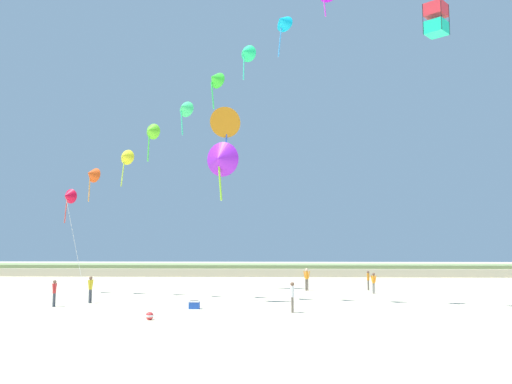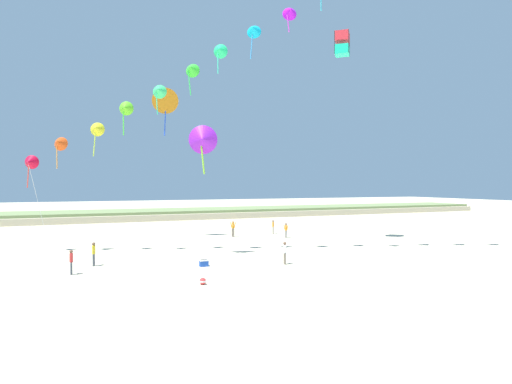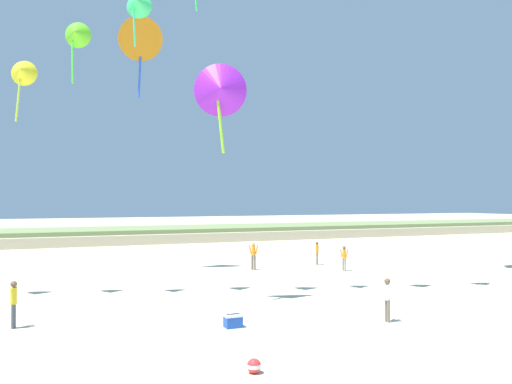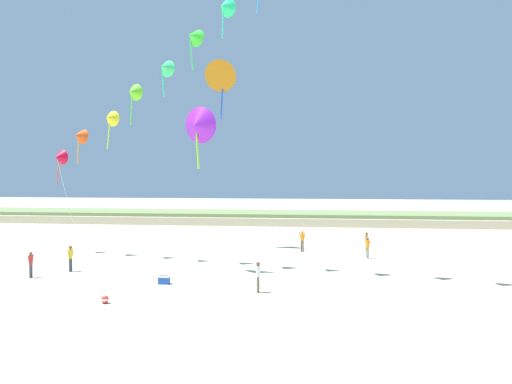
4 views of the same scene
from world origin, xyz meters
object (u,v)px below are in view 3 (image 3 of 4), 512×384
Objects in this scene: person_far_center at (14,301)px; large_kite_high_solo at (221,89)px; person_mid_center at (317,251)px; person_far_right at (387,297)px; person_near_left at (253,253)px; beach_cooler at (233,321)px; person_near_right at (344,257)px; large_kite_low_lead at (140,38)px; beach_ball at (254,366)px.

large_kite_high_solo is (7.60, 0.87, 7.82)m from person_far_center.
person_far_right reaches higher than person_mid_center.
person_mid_center is (4.82, 0.63, -0.12)m from person_near_left.
person_far_right is at bearing -15.24° from beach_cooler.
person_near_right is at bearing 63.28° from person_far_right.
large_kite_high_solo reaches higher than person_far_right.
large_kite_high_solo is at bearing 76.34° from beach_cooler.
person_far_right is 12.65m from person_far_center.
person_far_center reaches higher than person_near_right.
large_kite_low_lead is (-6.55, 1.87, 12.86)m from person_near_left.
person_near_left is 1.10× the size of person_far_center.
person_near_right is at bearing 23.28° from person_far_center.
person_mid_center is at bearing 68.18° from person_far_right.
person_near_right is 15.43m from beach_cooler.
beach_cooler is at bearing -22.87° from person_far_center.
person_near_right is 3.42m from person_mid_center.
beach_ball is (-1.26, -4.64, -0.03)m from beach_cooler.
large_kite_high_solo is at bearing 75.45° from beach_ball.
large_kite_low_lead is at bearing 107.40° from person_far_right.
person_mid_center is 17.30m from large_kite_low_lead.
person_near_left is at bearing 66.48° from beach_ball.
large_kite_high_solo is 12.14m from beach_ball.
person_far_center reaches higher than beach_ball.
beach_cooler is (6.70, -2.83, -0.70)m from person_far_center.
person_mid_center is at bearing 31.64° from person_far_center.
beach_ball is at bearing -105.24° from beach_cooler.
beach_ball is at bearing -53.94° from person_far_center.
person_near_left is at bearing 84.80° from person_far_right.
person_near_left is 4.76× the size of beach_ball.
person_mid_center is 0.99× the size of person_far_right.
large_kite_low_lead reaches higher than beach_ball.
person_near_right is 0.30× the size of large_kite_low_lead.
person_mid_center reaches higher than beach_cooler.
person_near_right is at bearing -92.30° from person_mid_center.
person_mid_center is 22.51m from beach_ball.
person_near_left is 19.63m from beach_ball.
person_near_left reaches higher than person_far_right.
person_near_left is 14.89m from beach_cooler.
person_far_right is at bearing -116.72° from person_near_right.
person_near_left reaches higher than beach_ball.
person_near_right is 0.99× the size of person_mid_center.
person_near_left is at bearing 149.17° from person_near_right.
large_kite_low_lead is 13.69× the size of beach_ball.
person_far_center is 19.13m from large_kite_low_lead.
beach_cooler is (-11.24, -10.55, -0.65)m from person_near_right.
beach_cooler is (-6.56, -13.34, -0.78)m from person_near_left.
person_near_right is at bearing 43.17° from beach_cooler.
person_far_center is at bearing 160.38° from person_far_right.
person_far_right is 0.97× the size of person_far_center.
person_far_center is (-17.94, -7.72, 0.04)m from person_near_right.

